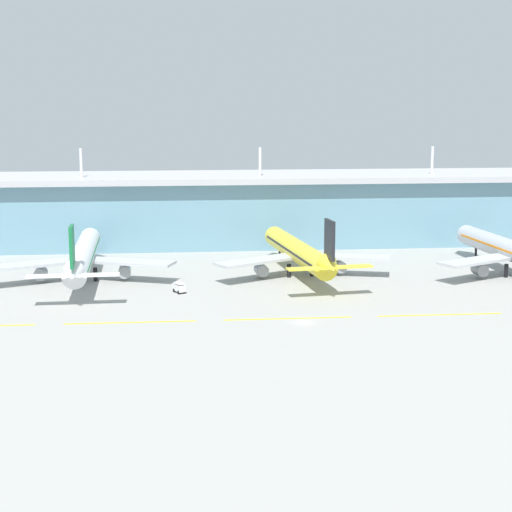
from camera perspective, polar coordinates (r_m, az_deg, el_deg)
The scene contains 8 objects.
ground_plane at distance 181.90m, azimuth 3.24°, elevation -4.49°, with size 600.00×600.00×0.00m, color #9E9E99.
terminal_building at distance 277.22m, azimuth 0.16°, elevation 3.22°, with size 288.00×34.00×31.83m.
airliner_near_middle at distance 226.24m, azimuth -11.58°, elevation -0.01°, with size 48.78×67.43×18.90m.
airliner_center at distance 227.70m, azimuth 2.92°, elevation 0.26°, with size 48.38×61.94×18.90m.
taxiway_stripe_mid_west at distance 183.59m, azimuth -8.46°, elevation -4.44°, with size 28.00×0.70×0.04m, color yellow.
taxiway_stripe_centre at distance 184.85m, azimuth 2.15°, elevation -4.23°, with size 28.00×0.70×0.04m, color yellow.
taxiway_stripe_mid_east at distance 192.21m, azimuth 12.27°, elevation -3.89°, with size 28.00×0.70×0.04m, color yellow.
baggage_cart at distance 209.29m, azimuth -5.18°, elevation -2.15°, with size 3.27×4.02×2.48m.
Camera 1 is at (-26.81, -173.53, 47.47)m, focal length 59.44 mm.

